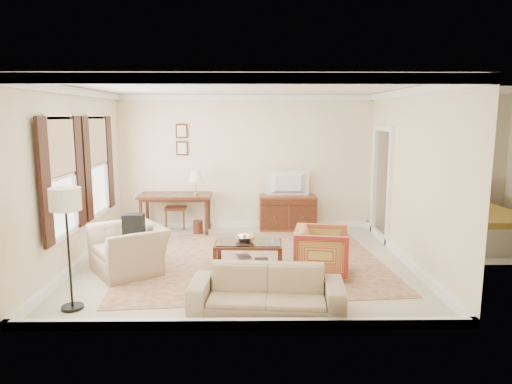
{
  "coord_description": "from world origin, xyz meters",
  "views": [
    {
      "loc": [
        0.11,
        -7.41,
        2.44
      ],
      "look_at": [
        0.2,
        0.3,
        1.15
      ],
      "focal_mm": 32.0,
      "sensor_mm": 36.0,
      "label": 1
    }
  ],
  "objects_px": {
    "sofa": "(267,283)",
    "coffee_table": "(249,248)",
    "tv": "(288,175)",
    "club_armchair": "(129,241)",
    "sideboard": "(288,213)",
    "striped_armchair": "(322,249)",
    "writing_desk": "(176,199)"
  },
  "relations": [
    {
      "from": "sideboard",
      "to": "coffee_table",
      "type": "distance_m",
      "value": 2.71
    },
    {
      "from": "striped_armchair",
      "to": "sofa",
      "type": "distance_m",
      "value": 1.61
    },
    {
      "from": "coffee_table",
      "to": "sideboard",
      "type": "bearing_deg",
      "value": 72.03
    },
    {
      "from": "tv",
      "to": "striped_armchair",
      "type": "bearing_deg",
      "value": 95.89
    },
    {
      "from": "sideboard",
      "to": "tv",
      "type": "relative_size",
      "value": 1.38
    },
    {
      "from": "striped_armchair",
      "to": "club_armchair",
      "type": "bearing_deg",
      "value": 95.99
    },
    {
      "from": "club_armchair",
      "to": "striped_armchair",
      "type": "bearing_deg",
      "value": 51.63
    },
    {
      "from": "writing_desk",
      "to": "sofa",
      "type": "height_order",
      "value": "writing_desk"
    },
    {
      "from": "coffee_table",
      "to": "striped_armchair",
      "type": "xyz_separation_m",
      "value": [
        1.13,
        -0.31,
        0.07
      ]
    },
    {
      "from": "writing_desk",
      "to": "coffee_table",
      "type": "bearing_deg",
      "value": -56.79
    },
    {
      "from": "sideboard",
      "to": "striped_armchair",
      "type": "bearing_deg",
      "value": -84.15
    },
    {
      "from": "tv",
      "to": "striped_armchair",
      "type": "distance_m",
      "value": 2.98
    },
    {
      "from": "club_armchair",
      "to": "tv",
      "type": "bearing_deg",
      "value": 99.85
    },
    {
      "from": "sofa",
      "to": "coffee_table",
      "type": "bearing_deg",
      "value": 102.99
    },
    {
      "from": "writing_desk",
      "to": "sofa",
      "type": "relative_size",
      "value": 0.78
    },
    {
      "from": "coffee_table",
      "to": "club_armchair",
      "type": "xyz_separation_m",
      "value": [
        -1.88,
        -0.12,
        0.15
      ]
    },
    {
      "from": "coffee_table",
      "to": "tv",
      "type": "bearing_deg",
      "value": 71.89
    },
    {
      "from": "club_armchair",
      "to": "sofa",
      "type": "height_order",
      "value": "club_armchair"
    },
    {
      "from": "sideboard",
      "to": "coffee_table",
      "type": "xyz_separation_m",
      "value": [
        -0.83,
        -2.57,
        -0.03
      ]
    },
    {
      "from": "writing_desk",
      "to": "striped_armchair",
      "type": "distance_m",
      "value": 3.8
    },
    {
      "from": "sideboard",
      "to": "striped_armchair",
      "type": "xyz_separation_m",
      "value": [
        0.3,
        -2.89,
        0.04
      ]
    },
    {
      "from": "tv",
      "to": "sofa",
      "type": "relative_size",
      "value": 0.46
    },
    {
      "from": "tv",
      "to": "sideboard",
      "type": "bearing_deg",
      "value": -90.0
    },
    {
      "from": "sideboard",
      "to": "club_armchair",
      "type": "xyz_separation_m",
      "value": [
        -2.72,
        -2.69,
        0.12
      ]
    },
    {
      "from": "striped_armchair",
      "to": "sofa",
      "type": "bearing_deg",
      "value": 155.74
    },
    {
      "from": "sideboard",
      "to": "coffee_table",
      "type": "height_order",
      "value": "sideboard"
    },
    {
      "from": "tv",
      "to": "coffee_table",
      "type": "relative_size",
      "value": 0.8
    },
    {
      "from": "tv",
      "to": "coffee_table",
      "type": "xyz_separation_m",
      "value": [
        -0.83,
        -2.55,
        -0.84
      ]
    },
    {
      "from": "coffee_table",
      "to": "sofa",
      "type": "height_order",
      "value": "sofa"
    },
    {
      "from": "sideboard",
      "to": "sofa",
      "type": "bearing_deg",
      "value": -98.11
    },
    {
      "from": "striped_armchair",
      "to": "club_armchair",
      "type": "relative_size",
      "value": 0.73
    },
    {
      "from": "tv",
      "to": "sofa",
      "type": "xyz_separation_m",
      "value": [
        -0.6,
        -4.2,
        -0.81
      ]
    }
  ]
}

